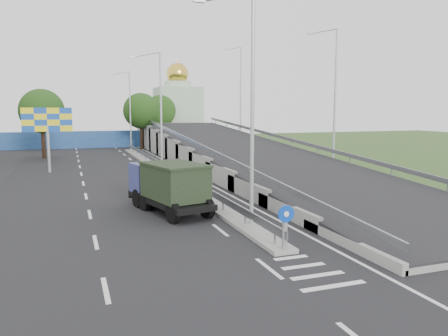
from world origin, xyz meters
name	(u,v)px	position (x,y,z in m)	size (l,w,h in m)	color
ground	(316,275)	(0.00, 0.00, 0.00)	(160.00, 160.00, 0.00)	#2D4C1E
road_surface	(134,183)	(-3.00, 20.00, 0.00)	(26.00, 90.00, 0.04)	black
median	(163,173)	(0.00, 24.00, 0.10)	(1.00, 44.00, 0.20)	gray
overpass_ramp	(246,150)	(7.50, 24.00, 1.75)	(10.00, 50.00, 3.50)	gray
median_guardrail	(163,165)	(0.00, 24.00, 0.75)	(0.09, 44.00, 0.71)	gray
sign_bollard	(285,227)	(0.00, 2.17, 1.03)	(0.64, 0.23, 1.67)	black
lamp_post_near	(248,98)	(0.11, 6.00, 5.81)	(2.74, 0.18, 10.08)	#B2B5B7
lamp_post_mid	(159,104)	(0.11, 26.00, 5.81)	(2.74, 0.18, 10.08)	#B2B5B7
lamp_post_far	(129,106)	(0.11, 46.00, 5.81)	(2.74, 0.18, 10.08)	#B2B5B7
blue_wall	(94,140)	(-4.00, 52.00, 1.20)	(30.00, 0.50, 2.40)	#274690
church	(178,110)	(10.00, 60.00, 5.31)	(7.00, 7.00, 13.80)	#B2CCAD
billboard	(47,123)	(-9.00, 28.00, 4.19)	(4.00, 0.24, 5.50)	#B2B5B7
tree_left_mid	(42,111)	(-10.00, 40.00, 5.18)	(4.80, 4.80, 7.60)	black
tree_median_far	(141,111)	(2.00, 48.00, 5.18)	(4.80, 4.80, 7.60)	black
tree_ramp_far	(160,111)	(6.00, 55.00, 5.18)	(4.80, 4.80, 7.60)	black
dump_truck	(168,184)	(-2.55, 10.35, 1.46)	(3.55, 6.31, 2.63)	black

